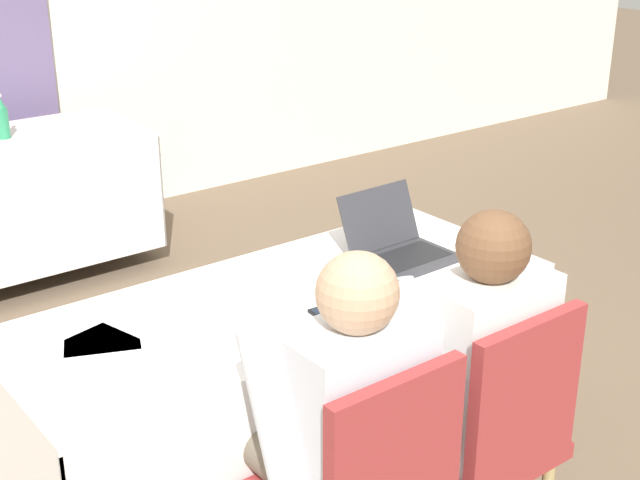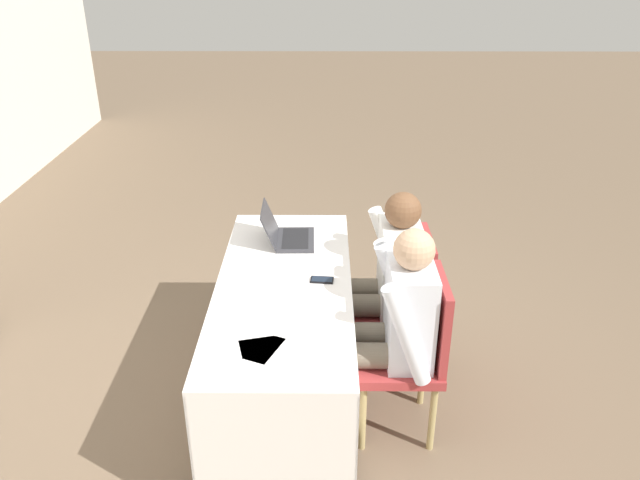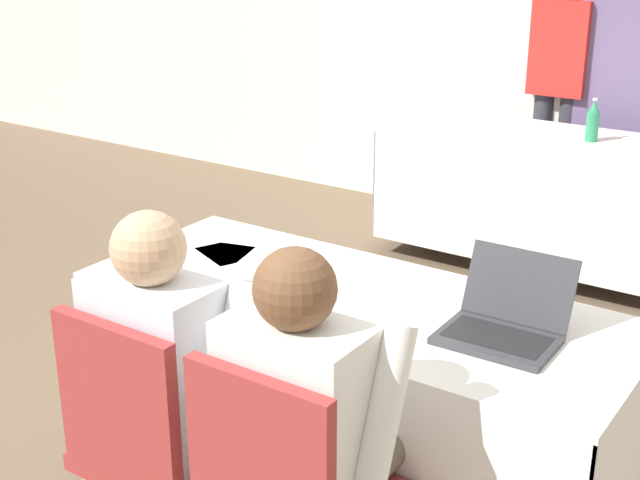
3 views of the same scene
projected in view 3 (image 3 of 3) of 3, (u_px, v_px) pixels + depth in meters
name	position (u px, v px, depth m)	size (l,w,h in m)	color
conference_table_near	(354.00, 351.00, 2.84)	(1.76, 0.71, 0.75)	white
conference_table_far	(548.00, 171.00, 4.80)	(1.76, 0.71, 0.75)	white
laptop	(504.00, 323.00, 2.50)	(0.32, 0.31, 0.22)	#333338
cell_phone	(324.00, 321.00, 2.60)	(0.08, 0.13, 0.01)	black
paper_beside_laptop	(244.00, 249.00, 3.16)	(0.31, 0.35, 0.00)	white
paper_centre_table	(211.00, 258.00, 3.09)	(0.28, 0.34, 0.00)	white
water_bottle	(593.00, 122.00, 4.61)	(0.07, 0.07, 0.23)	#288456
chair_near_left	(155.00, 441.00, 2.47)	(0.44, 0.44, 0.91)	tan
person_checkered_shirt	(178.00, 375.00, 2.49)	(0.50, 0.52, 1.17)	#665B4C
person_white_shirt	(314.00, 426.00, 2.25)	(0.50, 0.52, 1.17)	#665B4C
person_red_shirt	(559.00, 84.00, 5.29)	(0.34, 0.20, 1.59)	#33333D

